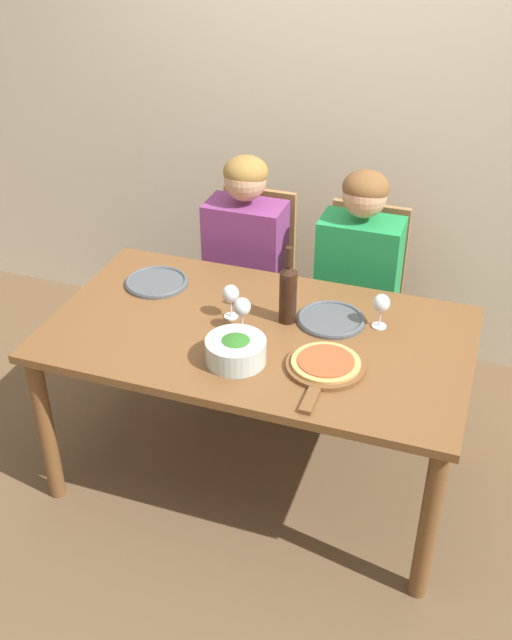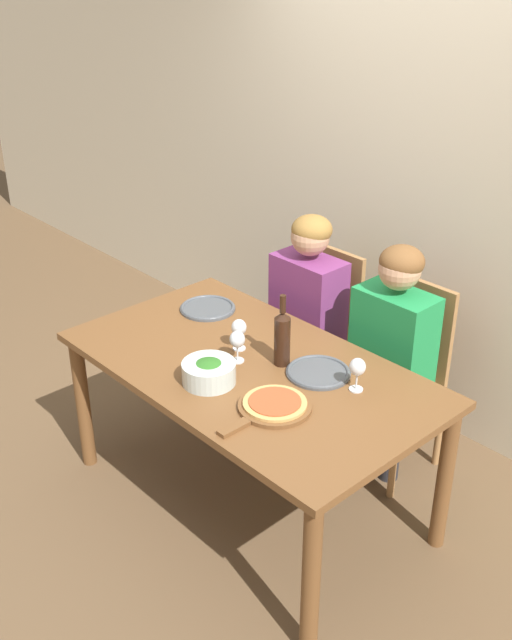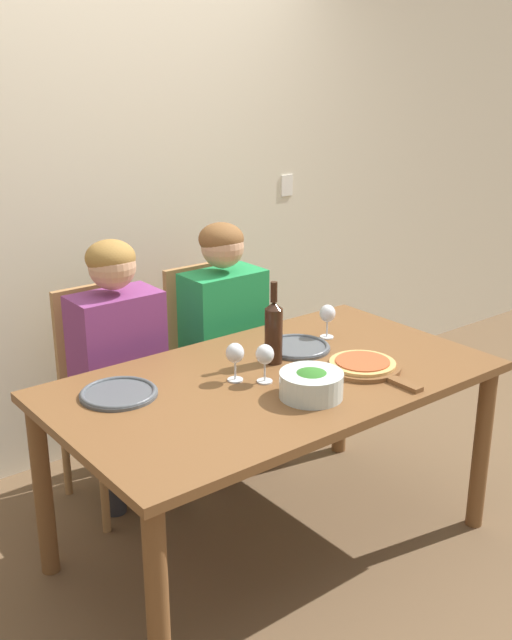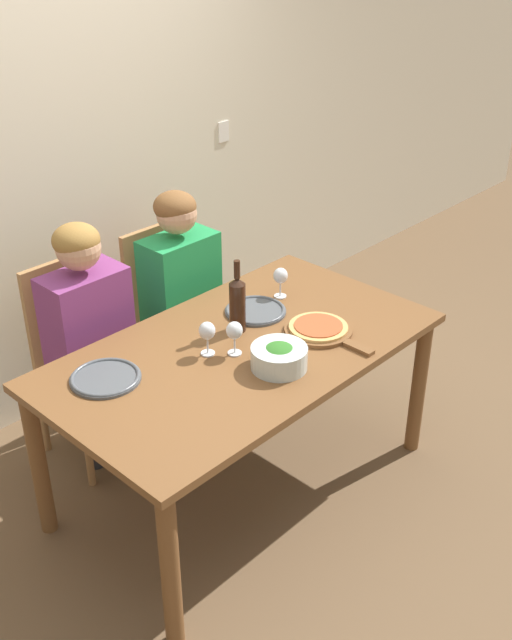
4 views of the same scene
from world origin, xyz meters
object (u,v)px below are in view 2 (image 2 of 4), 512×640
(chair_left, at_px, (319,333))
(dinner_plate_left, at_px, (208,308))
(broccoli_bowl, at_px, (209,372))
(dinner_plate_right, at_px, (318,372))
(wine_glass_right, at_px, (357,368))
(wine_glass_left, at_px, (239,329))
(wine_bottle, at_px, (282,337))
(wine_glass_centre, at_px, (237,341))
(chair_right, at_px, (402,372))
(person_woman, at_px, (306,304))
(pizza_on_board, at_px, (273,406))
(person_man, at_px, (391,342))

(chair_left, height_order, dinner_plate_left, chair_left)
(broccoli_bowl, relative_size, dinner_plate_right, 0.82)
(chair_left, height_order, wine_glass_right, chair_left)
(wine_glass_left, bearing_deg, wine_glass_right, 12.08)
(broccoli_bowl, bearing_deg, chair_left, 105.94)
(wine_bottle, xyz_separation_m, wine_glass_left, (-0.23, -0.05, -0.03))
(chair_left, relative_size, wine_glass_centre, 6.51)
(wine_bottle, bearing_deg, dinner_plate_right, 17.72)
(chair_right, height_order, dinner_plate_right, chair_right)
(broccoli_bowl, distance_m, dinner_plate_left, 0.70)
(chair_left, height_order, person_woman, person_woman)
(pizza_on_board, bearing_deg, dinner_plate_left, 156.58)
(chair_right, relative_size, person_woman, 0.80)
(wine_bottle, relative_size, dinner_plate_left, 1.19)
(person_woman, distance_m, broccoli_bowl, 0.95)
(chair_right, xyz_separation_m, broccoli_bowl, (-0.27, -1.02, 0.30))
(wine_glass_left, height_order, wine_glass_centre, same)
(person_man, xyz_separation_m, wine_bottle, (-0.17, -0.57, 0.17))
(dinner_plate_right, bearing_deg, wine_bottle, -162.28)
(person_woman, distance_m, wine_glass_centre, 0.75)
(chair_left, distance_m, broccoli_bowl, 1.10)
(person_man, relative_size, dinner_plate_right, 4.31)
(dinner_plate_right, relative_size, wine_glass_left, 1.88)
(dinner_plate_right, bearing_deg, chair_left, 131.93)
(person_woman, bearing_deg, chair_right, 11.71)
(chair_right, distance_m, person_woman, 0.62)
(wine_bottle, height_order, wine_glass_centre, wine_bottle)
(person_woman, xyz_separation_m, wine_glass_centre, (0.24, -0.70, 0.14))
(wine_glass_left, relative_size, wine_glass_right, 1.00)
(broccoli_bowl, height_order, dinner_plate_left, broccoli_bowl)
(dinner_plate_right, relative_size, wine_glass_right, 1.88)
(broccoli_bowl, distance_m, wine_glass_left, 0.32)
(wine_glass_centre, bearing_deg, chair_left, 106.59)
(chair_left, height_order, chair_right, same)
(person_man, height_order, wine_glass_centre, person_man)
(person_woman, height_order, wine_bottle, person_woman)
(pizza_on_board, bearing_deg, wine_glass_right, 69.25)
(broccoli_bowl, height_order, pizza_on_board, broccoli_bowl)
(chair_left, bearing_deg, wine_glass_right, -38.57)
(dinner_plate_left, bearing_deg, chair_right, 35.46)
(dinner_plate_right, distance_m, wine_glass_right, 0.22)
(pizza_on_board, xyz_separation_m, wine_glass_centre, (-0.38, 0.15, 0.09))
(person_man, distance_m, wine_glass_right, 0.54)
(dinner_plate_left, relative_size, pizza_on_board, 0.64)
(chair_left, bearing_deg, dinner_plate_left, -113.29)
(chair_right, xyz_separation_m, wine_glass_centre, (-0.32, -0.81, 0.36))
(pizza_on_board, relative_size, wine_glass_right, 2.93)
(pizza_on_board, xyz_separation_m, wine_glass_left, (-0.46, 0.23, 0.09))
(wine_bottle, distance_m, wine_glass_right, 0.38)
(chair_left, height_order, wine_glass_centre, chair_left)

